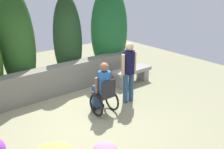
# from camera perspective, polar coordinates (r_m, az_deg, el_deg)

# --- Properties ---
(ground_plane) EXTENTS (12.73, 12.73, 0.00)m
(ground_plane) POSITION_cam_1_polar(r_m,az_deg,el_deg) (6.11, -5.74, -9.48)
(ground_plane) COLOR gray
(stone_retaining_wall) EXTENTS (5.12, 0.41, 0.85)m
(stone_retaining_wall) POSITION_cam_1_polar(r_m,az_deg,el_deg) (7.22, -12.84, -1.29)
(stone_retaining_wall) COLOR slate
(stone_retaining_wall) RESTS_ON ground
(hedge_backdrop) EXTENTS (5.63, 1.05, 3.06)m
(hedge_backdrop) POSITION_cam_1_polar(r_m,az_deg,el_deg) (7.54, -12.77, 7.50)
(hedge_backdrop) COLOR #264A12
(hedge_backdrop) RESTS_ON ground
(stone_bench) EXTENTS (1.36, 0.45, 0.48)m
(stone_bench) POSITION_cam_1_polar(r_m,az_deg,el_deg) (7.88, 4.71, 0.24)
(stone_bench) COLOR gray
(stone_bench) RESTS_ON ground
(person_in_wheelchair) EXTENTS (0.53, 0.66, 1.33)m
(person_in_wheelchair) POSITION_cam_1_polar(r_m,az_deg,el_deg) (5.94, -2.09, -3.57)
(person_in_wheelchair) COLOR black
(person_in_wheelchair) RESTS_ON ground
(person_standing_companion) EXTENTS (0.49, 0.30, 1.66)m
(person_standing_companion) POSITION_cam_1_polar(r_m,az_deg,el_deg) (6.38, 3.98, 1.38)
(person_standing_companion) COLOR navy
(person_standing_companion) RESTS_ON ground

